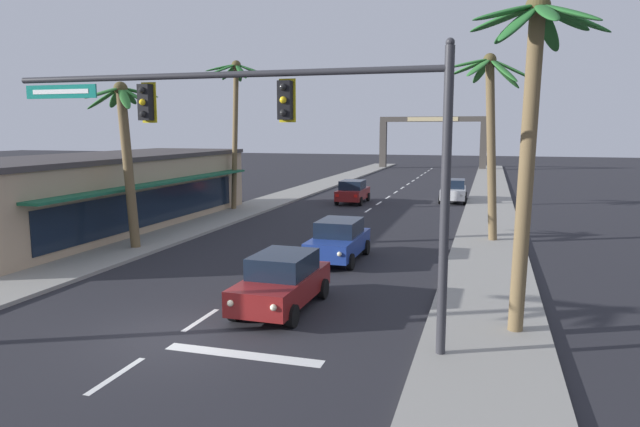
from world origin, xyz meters
name	(u,v)px	position (x,y,z in m)	size (l,w,h in m)	color
ground_plane	(175,337)	(0.00, 0.00, 0.00)	(220.00, 220.00, 0.00)	#232328
sidewalk_right	(489,226)	(7.80, 20.00, 0.07)	(3.20, 110.00, 0.14)	gray
sidewalk_left	(231,214)	(-7.80, 20.00, 0.07)	(3.20, 110.00, 0.14)	gray
lane_markings	(358,222)	(0.42, 19.83, 0.00)	(4.28, 87.42, 0.01)	silver
traffic_signal_mast	(291,130)	(3.07, 0.51, 5.34)	(11.60, 0.41, 7.35)	#2D2D33
sedan_lead_at_stop_bar	(282,281)	(1.85, 3.06, 0.85)	(2.01, 4.48, 1.68)	maroon
sedan_third_in_queue	(339,240)	(1.85, 9.83, 0.85)	(1.97, 4.46, 1.68)	navy
sedan_oncoming_far	(353,192)	(-1.86, 28.11, 0.85)	(2.01, 4.47, 1.68)	maroon
sedan_parked_nearest_kerb	(453,190)	(5.16, 30.97, 0.85)	(2.04, 4.49, 1.68)	silver
palm_left_second	(126,139)	(-7.69, 9.24, 4.93)	(3.14, 3.35, 7.43)	brown
palm_left_third	(236,105)	(-8.28, 22.03, 6.92)	(3.70, 3.71, 9.76)	brown
palm_right_nearest	(531,103)	(8.63, 2.67, 6.01)	(3.39, 3.24, 8.61)	brown
palm_right_second	(490,115)	(7.61, 15.53, 6.02)	(4.05, 4.01, 8.84)	brown
storefront_strip_left	(103,192)	(-12.20, 13.42, 2.01)	(7.59, 21.87, 4.02)	tan
town_gateway_arch	(432,135)	(0.00, 67.37, 4.54)	(14.42, 0.90, 7.09)	#423D38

